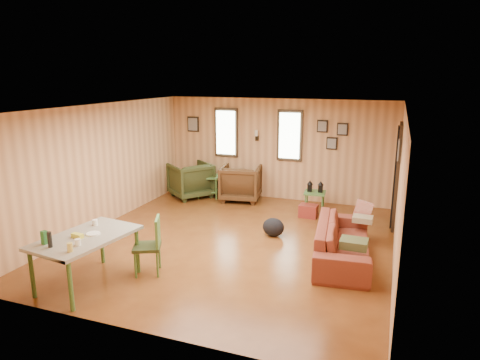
% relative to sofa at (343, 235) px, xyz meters
% --- Properties ---
extents(room, '(5.54, 6.04, 2.44)m').
position_rel_sofa_xyz_m(room, '(-1.79, 0.36, 0.79)').
color(room, brown).
rests_on(room, ground).
extents(sofa, '(0.83, 2.17, 0.83)m').
position_rel_sofa_xyz_m(sofa, '(0.00, 0.00, 0.00)').
color(sofa, brown).
rests_on(sofa, ground).
extents(recliner_brown, '(1.03, 0.98, 0.93)m').
position_rel_sofa_xyz_m(recliner_brown, '(-2.71, 2.61, 0.05)').
color(recliner_brown, '#472C15').
rests_on(recliner_brown, ground).
extents(recliner_green, '(1.23, 1.24, 0.93)m').
position_rel_sofa_xyz_m(recliner_green, '(-3.96, 2.44, 0.05)').
color(recliner_green, '#303919').
rests_on(recliner_green, ground).
extents(end_table, '(0.63, 0.60, 0.66)m').
position_rel_sofa_xyz_m(end_table, '(-3.56, 2.57, -0.05)').
color(end_table, '#4E843B').
rests_on(end_table, ground).
extents(side_table, '(0.48, 0.48, 0.71)m').
position_rel_sofa_xyz_m(side_table, '(-0.88, 2.27, 0.07)').
color(side_table, '#4E843B').
rests_on(side_table, ground).
extents(cooler, '(0.39, 0.29, 0.27)m').
position_rel_sofa_xyz_m(cooler, '(-0.94, 1.90, -0.28)').
color(cooler, maroon).
rests_on(cooler, ground).
extents(backpack, '(0.48, 0.42, 0.35)m').
position_rel_sofa_xyz_m(backpack, '(-1.34, 0.59, -0.24)').
color(backpack, black).
rests_on(backpack, ground).
extents(sofa_pillows, '(0.41, 1.71, 0.35)m').
position_rel_sofa_xyz_m(sofa_pillows, '(0.22, 0.19, 0.09)').
color(sofa_pillows, '#454C2A').
rests_on(sofa_pillows, sofa).
extents(dining_table, '(1.05, 1.55, 0.95)m').
position_rel_sofa_xyz_m(dining_table, '(-3.31, -2.15, 0.26)').
color(dining_table, gray).
rests_on(dining_table, ground).
extents(dining_chair, '(0.53, 0.53, 0.88)m').
position_rel_sofa_xyz_m(dining_chair, '(-2.65, -1.51, 0.08)').
color(dining_chair, '#303919').
rests_on(dining_chair, ground).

